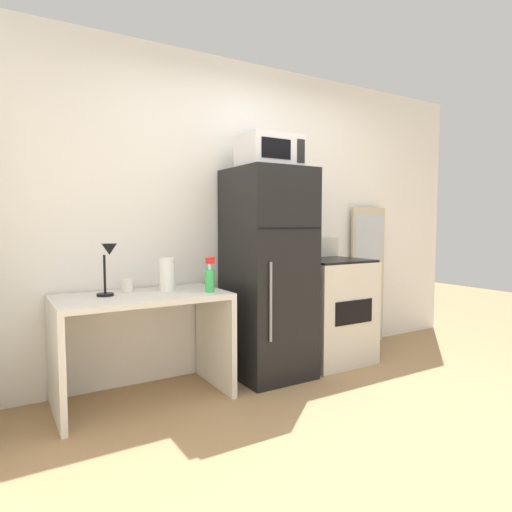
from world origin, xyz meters
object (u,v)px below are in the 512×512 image
at_px(oven_range, 330,309).
at_px(spray_bottle, 210,278).
at_px(desk_lamp, 108,260).
at_px(coffee_mug, 127,285).
at_px(desk, 142,327).
at_px(paper_towel_roll, 167,274).
at_px(microwave, 270,152).
at_px(leaning_mirror, 367,276).
at_px(refrigerator, 268,273).

bearing_deg(oven_range, spray_bottle, -172.05).
xyz_separation_m(desk_lamp, coffee_mug, (0.15, 0.11, -0.19)).
xyz_separation_m(desk, paper_towel_roll, (0.21, 0.06, 0.35)).
height_order(spray_bottle, microwave, microwave).
bearing_deg(microwave, leaning_mirror, 11.95).
distance_m(desk, desk_lamp, 0.51).
bearing_deg(oven_range, paper_towel_roll, 178.43).
height_order(desk, spray_bottle, spray_bottle).
height_order(paper_towel_roll, leaning_mirror, leaning_mirror).
distance_m(coffee_mug, oven_range, 1.80).
relative_size(desk, spray_bottle, 4.63).
distance_m(refrigerator, microwave, 0.97).
bearing_deg(refrigerator, spray_bottle, -165.05).
height_order(microwave, oven_range, microwave).
distance_m(paper_towel_roll, refrigerator, 0.83).
xyz_separation_m(spray_bottle, leaning_mirror, (1.99, 0.43, -0.15)).
bearing_deg(refrigerator, paper_towel_roll, 175.81).
xyz_separation_m(coffee_mug, refrigerator, (1.09, -0.16, 0.04)).
relative_size(paper_towel_roll, refrigerator, 0.14).
bearing_deg(coffee_mug, desk, -69.71).
distance_m(refrigerator, leaning_mirror, 1.43).
bearing_deg(coffee_mug, oven_range, -4.55).
bearing_deg(oven_range, coffee_mug, 175.45).
relative_size(desk, coffee_mug, 12.13).
distance_m(spray_bottle, coffee_mug, 0.60).
height_order(spray_bottle, coffee_mug, spray_bottle).
bearing_deg(refrigerator, microwave, -89.68).
bearing_deg(desk_lamp, refrigerator, -2.13).
height_order(refrigerator, leaning_mirror, refrigerator).
bearing_deg(leaning_mirror, paper_towel_roll, -174.50).
height_order(spray_bottle, refrigerator, refrigerator).
height_order(spray_bottle, oven_range, oven_range).
bearing_deg(leaning_mirror, oven_range, -160.49).
bearing_deg(refrigerator, oven_range, 1.63).
height_order(coffee_mug, microwave, microwave).
distance_m(desk, microwave, 1.64).
xyz_separation_m(oven_range, leaning_mirror, (0.72, 0.26, 0.23)).
height_order(desk, paper_towel_roll, paper_towel_roll).
bearing_deg(desk_lamp, microwave, -3.10).
relative_size(spray_bottle, microwave, 0.54).
relative_size(refrigerator, leaning_mirror, 1.19).
bearing_deg(coffee_mug, desk_lamp, -142.98).
distance_m(desk, leaning_mirror, 2.45).
bearing_deg(paper_towel_roll, spray_bottle, -42.82).
distance_m(desk_lamp, spray_bottle, 0.70).
height_order(microwave, leaning_mirror, microwave).
distance_m(spray_bottle, oven_range, 1.34).
height_order(desk_lamp, spray_bottle, desk_lamp).
bearing_deg(desk_lamp, spray_bottle, -17.38).
xyz_separation_m(paper_towel_roll, leaning_mirror, (2.22, 0.21, -0.17)).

